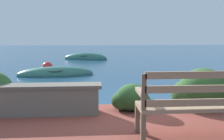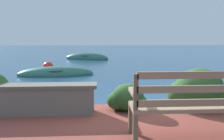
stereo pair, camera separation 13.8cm
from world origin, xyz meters
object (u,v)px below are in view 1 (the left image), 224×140
(park_bench, at_px, (202,102))
(mooring_buoy, at_px, (47,67))
(rowboat_nearest, at_px, (56,74))
(rowboat_mid, at_px, (85,58))

(park_bench, distance_m, mooring_buoy, 9.84)
(rowboat_nearest, xyz_separation_m, rowboat_mid, (1.00, 7.00, 0.01))
(park_bench, bearing_deg, rowboat_mid, 103.04)
(park_bench, xyz_separation_m, mooring_buoy, (-3.65, 9.12, -0.62))
(park_bench, height_order, rowboat_nearest, park_bench)
(rowboat_nearest, relative_size, rowboat_mid, 0.99)
(rowboat_nearest, bearing_deg, mooring_buoy, -79.38)
(rowboat_mid, bearing_deg, mooring_buoy, -91.99)
(rowboat_nearest, bearing_deg, rowboat_mid, -106.42)
(park_bench, relative_size, rowboat_mid, 0.53)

